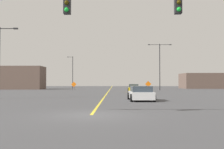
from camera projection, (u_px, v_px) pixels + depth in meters
ground at (91, 115)px, 13.08m from camera, size 202.63×202.63×0.00m
road_centre_stripe at (110, 89)px, 69.34m from camera, size 0.16×112.57×0.01m
traffic_signal_assembly at (171, 11)px, 13.18m from camera, size 16.57×0.44×6.67m
street_lamp_mid_right at (72, 71)px, 76.33m from camera, size 1.72×0.24×9.01m
street_lamp_far_left at (160, 63)px, 54.81m from camera, size 4.83×0.24×9.50m
construction_sign_right_shoulder at (74, 85)px, 54.83m from camera, size 1.12×0.17×1.76m
construction_sign_right_lane at (148, 85)px, 47.33m from camera, size 1.11×0.18×1.86m
car_white_passing at (141, 93)px, 23.58m from camera, size 2.18×4.43×1.28m
car_yellow_far at (134, 88)px, 45.31m from camera, size 2.12×4.63×1.31m
roadside_building_west at (18, 78)px, 62.42m from camera, size 11.81×5.72×5.32m
roadside_building_east at (201, 81)px, 70.03m from camera, size 10.00×8.20×3.94m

